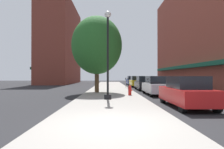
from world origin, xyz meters
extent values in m
plane|color=#232326|center=(4.00, 18.00, 0.00)|extent=(90.00, 90.00, 0.00)
cube|color=gray|center=(0.00, 19.00, 0.06)|extent=(4.80, 50.00, 0.12)
cube|color=brown|center=(15.00, 22.00, 9.24)|extent=(6.00, 40.00, 18.47)
cube|color=#144C38|center=(11.65, 22.00, 3.10)|extent=(0.90, 34.00, 0.50)
cube|color=brown|center=(-11.00, 37.00, 8.75)|extent=(6.00, 18.00, 17.49)
cube|color=#144C38|center=(-14.35, 37.00, 3.10)|extent=(0.90, 15.30, 0.50)
cylinder|color=black|center=(-0.20, 6.60, 0.27)|extent=(0.48, 0.48, 0.30)
cylinder|color=black|center=(-0.20, 6.60, 3.02)|extent=(0.14, 0.14, 5.20)
sphere|color=silver|center=(-0.20, 6.60, 5.80)|extent=(0.44, 0.44, 0.44)
cylinder|color=red|center=(1.55, 9.21, 0.43)|extent=(0.26, 0.26, 0.62)
sphere|color=red|center=(1.55, 9.21, 0.79)|extent=(0.24, 0.24, 0.24)
cylinder|color=red|center=(1.69, 9.21, 0.52)|extent=(0.12, 0.10, 0.10)
cylinder|color=slate|center=(2.05, 16.03, 0.65)|extent=(0.06, 0.06, 1.05)
cube|color=#33383D|center=(2.05, 16.03, 1.30)|extent=(0.14, 0.09, 0.26)
cylinder|color=slate|center=(2.05, 18.88, 0.65)|extent=(0.06, 0.06, 1.05)
cube|color=#33383D|center=(2.05, 18.88, 1.30)|extent=(0.14, 0.09, 0.26)
cylinder|color=#4C3823|center=(-1.29, 11.97, 1.45)|extent=(0.40, 0.40, 2.67)
ellipsoid|color=#235B23|center=(-1.29, 11.97, 4.58)|extent=(4.77, 4.77, 5.48)
cylinder|color=black|center=(3.22, 5.60, 0.32)|extent=(0.22, 0.64, 0.64)
cylinder|color=black|center=(4.78, 5.60, 0.32)|extent=(0.22, 0.64, 0.64)
cylinder|color=black|center=(3.22, 2.40, 0.32)|extent=(0.22, 0.64, 0.64)
cylinder|color=black|center=(4.78, 2.40, 0.32)|extent=(0.22, 0.64, 0.64)
cube|color=red|center=(4.00, 4.00, 0.64)|extent=(1.80, 4.30, 0.76)
cube|color=black|center=(4.00, 3.85, 1.34)|extent=(1.56, 2.20, 0.64)
cylinder|color=black|center=(3.22, 12.13, 0.32)|extent=(0.22, 0.64, 0.64)
cylinder|color=black|center=(4.78, 12.13, 0.32)|extent=(0.22, 0.64, 0.64)
cylinder|color=black|center=(3.22, 8.93, 0.32)|extent=(0.22, 0.64, 0.64)
cylinder|color=black|center=(4.78, 8.93, 0.32)|extent=(0.22, 0.64, 0.64)
cube|color=#B2B2BA|center=(4.00, 10.53, 0.64)|extent=(1.80, 4.30, 0.76)
cube|color=black|center=(4.00, 10.38, 1.34)|extent=(1.56, 2.20, 0.64)
cylinder|color=black|center=(3.22, 18.00, 0.32)|extent=(0.22, 0.64, 0.64)
cylinder|color=black|center=(4.78, 18.00, 0.32)|extent=(0.22, 0.64, 0.64)
cylinder|color=black|center=(3.22, 14.80, 0.32)|extent=(0.22, 0.64, 0.64)
cylinder|color=black|center=(4.78, 14.80, 0.32)|extent=(0.22, 0.64, 0.64)
cube|color=black|center=(4.00, 16.40, 0.64)|extent=(1.80, 4.30, 0.76)
cube|color=black|center=(4.00, 16.25, 1.34)|extent=(1.56, 2.20, 0.64)
cylinder|color=black|center=(3.22, 24.54, 0.32)|extent=(0.22, 0.64, 0.64)
cylinder|color=black|center=(4.78, 24.54, 0.32)|extent=(0.22, 0.64, 0.64)
cylinder|color=black|center=(3.22, 21.34, 0.32)|extent=(0.22, 0.64, 0.64)
cylinder|color=black|center=(4.78, 21.34, 0.32)|extent=(0.22, 0.64, 0.64)
cube|color=gold|center=(4.00, 22.94, 0.64)|extent=(1.80, 4.30, 0.76)
cube|color=black|center=(4.00, 22.79, 1.34)|extent=(1.56, 2.20, 0.64)
cylinder|color=black|center=(3.22, 30.28, 0.32)|extent=(0.22, 0.64, 0.64)
cylinder|color=black|center=(4.78, 30.28, 0.32)|extent=(0.22, 0.64, 0.64)
cylinder|color=black|center=(3.22, 27.08, 0.32)|extent=(0.22, 0.64, 0.64)
cylinder|color=black|center=(4.78, 27.08, 0.32)|extent=(0.22, 0.64, 0.64)
cube|color=#1E389E|center=(4.00, 28.68, 0.64)|extent=(1.80, 4.30, 0.76)
cube|color=black|center=(4.00, 28.53, 1.34)|extent=(1.56, 2.20, 0.64)
camera|label=1|loc=(-0.08, -6.22, 1.67)|focal=30.82mm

